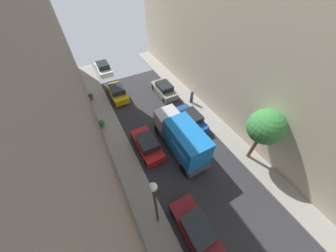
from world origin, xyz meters
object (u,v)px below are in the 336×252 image
object	(u,v)px
parked_car_left_4	(103,68)
delivery_truck	(181,137)
potted_plant_2	(91,96)
parked_car_left_2	(147,145)
parked_car_left_3	(117,92)
parked_car_left_1	(196,229)
pedestrian	(192,96)
parked_car_right_2	(164,89)
lamp_post	(155,201)
potted_plant_1	(102,124)
parked_car_right_1	(191,119)
street_tree_1	(266,127)

from	to	relation	value
parked_car_left_4	delivery_truck	world-z (taller)	delivery_truck
delivery_truck	potted_plant_2	world-z (taller)	delivery_truck
delivery_truck	potted_plant_2	bearing A→B (deg)	116.39
parked_car_left_2	parked_car_left_3	world-z (taller)	same
parked_car_left_1	potted_plant_2	xyz separation A→B (m)	(-3.05, 17.92, -0.07)
parked_car_left_2	parked_car_left_4	distance (m)	15.97
potted_plant_2	parked_car_left_2	bearing A→B (deg)	-73.23
parked_car_left_4	pedestrian	bearing A→B (deg)	-58.67
parked_car_left_2	parked_car_left_3	bearing A→B (deg)	90.00
parked_car_left_2	parked_car_right_2	bearing A→B (deg)	52.05
parked_car_left_3	lamp_post	bearing A→B (deg)	-97.15
potted_plant_1	potted_plant_2	size ratio (longest dim) A/B	1.07
parked_car_left_2	potted_plant_2	xyz separation A→B (m)	(-3.05, 10.11, -0.07)
pedestrian	lamp_post	bearing A→B (deg)	-133.89
parked_car_left_3	parked_car_left_4	world-z (taller)	same
delivery_truck	potted_plant_2	xyz separation A→B (m)	(-5.75, 11.58, -1.13)
parked_car_left_4	potted_plant_1	distance (m)	11.59
parked_car_left_2	lamp_post	size ratio (longest dim) A/B	0.73
parked_car_left_2	potted_plant_2	world-z (taller)	parked_car_left_2
parked_car_right_2	delivery_truck	distance (m)	8.88
potted_plant_2	parked_car_right_2	bearing A→B (deg)	-20.66
parked_car_left_1	pedestrian	distance (m)	13.75
parked_car_left_1	parked_car_right_2	bearing A→B (deg)	69.88
parked_car_left_3	parked_car_left_1	bearing A→B (deg)	-90.00
potted_plant_1	parked_car_right_1	bearing A→B (deg)	-25.01
parked_car_left_3	potted_plant_1	world-z (taller)	parked_car_left_3
parked_car_left_3	street_tree_1	distance (m)	16.63
street_tree_1	potted_plant_1	size ratio (longest dim) A/B	5.79
street_tree_1	parked_car_left_3	bearing A→B (deg)	118.15
parked_car_left_2	pedestrian	size ratio (longest dim) A/B	2.44
parked_car_left_2	potted_plant_2	bearing A→B (deg)	106.77
pedestrian	parked_car_right_2	bearing A→B (deg)	122.72
street_tree_1	potted_plant_2	size ratio (longest dim) A/B	6.21
lamp_post	parked_car_left_1	bearing A→B (deg)	-44.08
parked_car_left_4	parked_car_right_1	bearing A→B (deg)	-70.35
parked_car_left_3	potted_plant_2	distance (m)	3.19
delivery_truck	potted_plant_1	world-z (taller)	delivery_truck
delivery_truck	pedestrian	xyz separation A→B (m)	(4.75, 5.21, -0.71)
parked_car_right_1	parked_car_left_4	bearing A→B (deg)	109.65
parked_car_right_2	lamp_post	xyz separation A→B (m)	(-7.30, -12.90, 3.22)
lamp_post	parked_car_right_1	bearing A→B (deg)	43.06
parked_car_left_3	parked_car_left_4	distance (m)	6.80
parked_car_right_2	parked_car_left_2	bearing A→B (deg)	-127.95
parked_car_left_3	parked_car_left_2	bearing A→B (deg)	-90.00
street_tree_1	potted_plant_2	world-z (taller)	street_tree_1
parked_car_left_4	delivery_truck	distance (m)	17.68
parked_car_left_3	potted_plant_1	xyz separation A→B (m)	(-3.07, -4.37, -0.07)
parked_car_right_1	delivery_truck	world-z (taller)	delivery_truck
parked_car_left_1	parked_car_left_4	distance (m)	23.79
delivery_truck	street_tree_1	xyz separation A→B (m)	(4.98, -3.71, 2.31)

